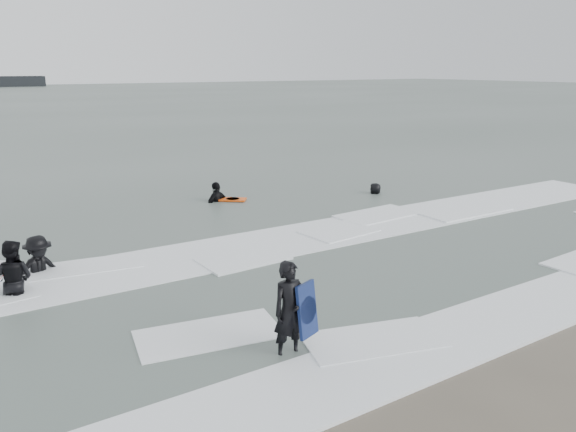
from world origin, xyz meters
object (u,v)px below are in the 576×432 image
surfer_breaker (40,276)px  surfer_centre (290,356)px  surfer_wading (16,295)px  surfer_right_near (217,202)px  surfer_right_far (375,195)px

surfer_breaker → surfer_centre: bearing=-81.1°
surfer_wading → surfer_right_near: size_ratio=0.95×
surfer_centre → surfer_breaker: size_ratio=0.95×
surfer_centre → surfer_right_far: size_ratio=1.09×
surfer_centre → surfer_right_far: surfer_centre is taller
surfer_wading → surfer_right_near: (7.47, 5.66, 0.00)m
surfer_centre → surfer_right_far: bearing=43.5°
surfer_centre → surfer_breaker: (-3.06, 6.46, 0.00)m
surfer_breaker → surfer_right_near: surfer_right_near is taller
surfer_right_near → surfer_breaker: bearing=14.0°
surfer_wading → surfer_right_far: surfer_wading is taller
surfer_centre → surfer_wading: surfer_wading is taller
surfer_wading → surfer_right_far: 13.75m
surfer_wading → surfer_right_far: bearing=-132.0°
surfer_breaker → surfer_right_near: (6.81, 4.65, 0.00)m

